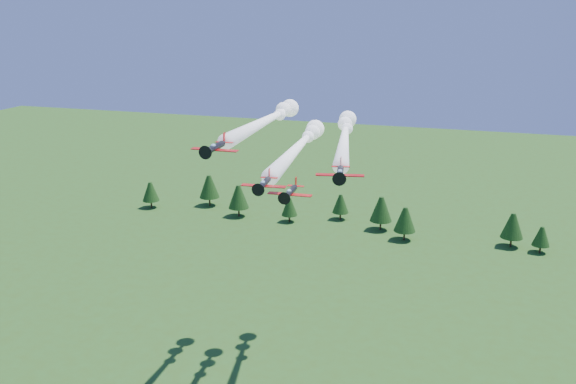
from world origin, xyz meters
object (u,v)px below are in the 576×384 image
(plane_lead, at_px, (300,145))
(plane_right, at_px, (345,136))
(plane_left, at_px, (268,119))
(plane_slot, at_px, (290,192))

(plane_lead, bearing_deg, plane_right, 45.52)
(plane_left, distance_m, plane_right, 14.78)
(plane_left, height_order, plane_slot, plane_left)
(plane_left, xyz_separation_m, plane_right, (13.91, 3.95, -3.10))
(plane_slot, bearing_deg, plane_lead, 96.55)
(plane_right, xyz_separation_m, plane_slot, (-4.55, -20.00, -5.94))
(plane_lead, bearing_deg, plane_slot, -86.52)
(plane_lead, xyz_separation_m, plane_slot, (1.91, -12.01, -5.41))
(plane_lead, distance_m, plane_right, 10.29)
(plane_left, bearing_deg, plane_lead, -29.59)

